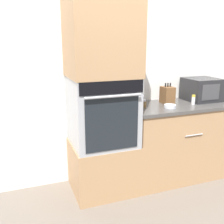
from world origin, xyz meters
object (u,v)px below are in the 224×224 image
object	(u,v)px
microwave	(202,89)
bowl	(170,106)
knife_block	(167,95)
condiment_jar_mid	(193,100)
condiment_jar_near	(142,99)
wall_oven	(102,111)
condiment_jar_back	(173,96)
condiment_jar_far	(144,103)

from	to	relation	value
microwave	bowl	world-z (taller)	microwave
knife_block	bowl	size ratio (longest dim) A/B	1.88
knife_block	condiment_jar_mid	size ratio (longest dim) A/B	2.13
microwave	condiment_jar_mid	bearing A→B (deg)	-146.26
microwave	condiment_jar_mid	xyz separation A→B (m)	(-0.23, -0.15, -0.08)
condiment_jar_near	wall_oven	bearing A→B (deg)	-160.38
wall_oven	bowl	world-z (taller)	wall_oven
wall_oven	microwave	world-z (taller)	wall_oven
wall_oven	condiment_jar_back	bearing A→B (deg)	14.09
knife_block	condiment_jar_back	bearing A→B (deg)	41.41
condiment_jar_mid	bowl	bearing A→B (deg)	-171.93
condiment_jar_far	condiment_jar_back	xyz separation A→B (m)	(0.54, 0.25, -0.00)
condiment_jar_far	wall_oven	bearing A→B (deg)	-179.45
condiment_jar_near	condiment_jar_back	world-z (taller)	condiment_jar_near
knife_block	condiment_jar_far	bearing A→B (deg)	-167.19
condiment_jar_near	bowl	bearing A→B (deg)	-61.77
microwave	condiment_jar_near	size ratio (longest dim) A/B	4.45
bowl	wall_oven	bearing A→B (deg)	170.61
microwave	knife_block	world-z (taller)	microwave
condiment_jar_mid	condiment_jar_far	world-z (taller)	condiment_jar_mid
knife_block	condiment_jar_back	size ratio (longest dim) A/B	3.07
knife_block	condiment_jar_near	world-z (taller)	knife_block
microwave	condiment_jar_mid	world-z (taller)	microwave
wall_oven	condiment_jar_mid	world-z (taller)	wall_oven
bowl	condiment_jar_back	world-z (taller)	condiment_jar_back
microwave	condiment_jar_near	xyz separation A→B (m)	(-0.74, 0.12, -0.09)
condiment_jar_far	condiment_jar_back	size ratio (longest dim) A/B	1.11
knife_block	condiment_jar_far	xyz separation A→B (m)	(-0.34, -0.08, -0.06)
microwave	condiment_jar_far	world-z (taller)	microwave
knife_block	condiment_jar_far	distance (m)	0.36
microwave	condiment_jar_back	bearing A→B (deg)	148.05
knife_block	condiment_jar_mid	xyz separation A→B (m)	(0.25, -0.16, -0.04)
condiment_jar_near	condiment_jar_mid	distance (m)	0.58
condiment_jar_near	condiment_jar_mid	bearing A→B (deg)	-28.27
wall_oven	knife_block	world-z (taller)	wall_oven
bowl	condiment_jar_near	world-z (taller)	condiment_jar_near
microwave	condiment_jar_far	size ratio (longest dim) A/B	4.51
wall_oven	condiment_jar_back	xyz separation A→B (m)	(1.02, 0.26, 0.04)
condiment_jar_mid	condiment_jar_back	xyz separation A→B (m)	(-0.05, 0.33, -0.02)
wall_oven	bowl	bearing A→B (deg)	-9.39
knife_block	condiment_jar_near	xyz separation A→B (m)	(-0.26, 0.12, -0.06)
condiment_jar_far	condiment_jar_back	distance (m)	0.60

